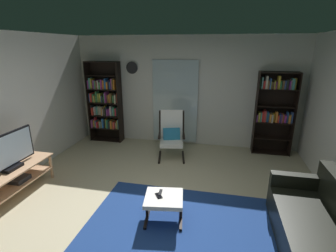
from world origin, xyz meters
name	(u,v)px	position (x,y,z in m)	size (l,w,h in m)	color
ground_plane	(155,212)	(0.00, 0.00, 0.00)	(7.02, 7.02, 0.00)	#BAAE8D
wall_back	(185,92)	(0.00, 2.90, 1.30)	(5.60, 0.06, 2.60)	silver
glass_door_panel	(175,102)	(-0.24, 2.83, 1.05)	(1.10, 0.01, 2.00)	silver
area_rug	(179,227)	(0.41, -0.26, 0.00)	(2.55, 1.90, 0.01)	navy
tv_stand	(14,178)	(-2.34, -0.05, 0.32)	(0.50, 1.38, 0.48)	tan
television	(8,153)	(-2.33, -0.06, 0.77)	(0.20, 1.00, 0.59)	black
bookshelf_near_tv	(105,103)	(-2.00, 2.67, 0.98)	(0.82, 0.30, 2.00)	black
bookshelf_near_sofa	(274,109)	(2.02, 2.70, 1.03)	(0.82, 0.30, 1.84)	black
leather_sofa	(326,237)	(2.11, -0.42, 0.31)	(0.81, 1.86, 0.82)	black
lounge_armchair	(172,133)	(-0.15, 2.01, 0.53)	(0.67, 0.74, 1.02)	black
ottoman	(164,201)	(0.17, -0.13, 0.30)	(0.59, 0.55, 0.37)	white
tv_remote	(160,192)	(0.10, -0.06, 0.38)	(0.04, 0.14, 0.02)	black
cell_phone	(159,196)	(0.10, -0.13, 0.37)	(0.07, 0.14, 0.01)	black
wall_clock	(132,68)	(-1.30, 2.82, 1.85)	(0.29, 0.03, 0.29)	silver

